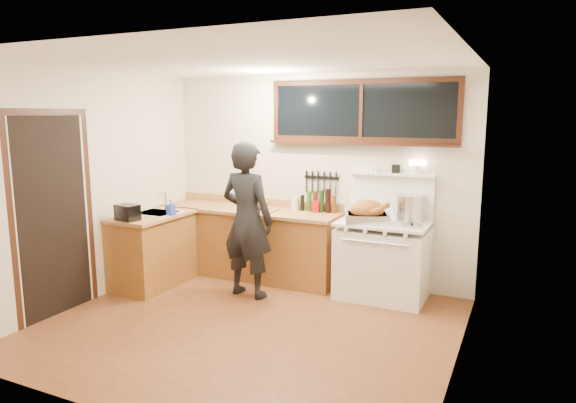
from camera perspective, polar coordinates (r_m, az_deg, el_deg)
The scene contains 20 objects.
ground_plane at distance 5.35m, azimuth -4.50°, elevation -13.75°, with size 4.00×3.50×0.02m, color #5F3019.
room_shell at distance 4.92m, azimuth -4.76°, elevation 4.25°, with size 4.10×3.60×2.65m.
counter_back at distance 6.77m, azimuth -4.36°, elevation -4.50°, with size 2.44×0.64×1.00m.
counter_left at distance 6.61m, azimuth -14.76°, elevation -5.16°, with size 0.64×1.09×0.90m.
sink_unit at distance 6.57m, azimuth -14.36°, elevation -1.70°, with size 0.50×0.45×0.37m.
vintage_stove at distance 6.07m, azimuth 10.50°, elevation -6.19°, with size 1.02×0.74×1.59m.
back_window at distance 6.24m, azimuth 8.09°, elevation 9.17°, with size 2.32×0.13×0.77m.
left_doorway at distance 5.87m, azimuth -24.60°, elevation -1.27°, with size 0.02×1.04×2.17m.
knife_strip at distance 6.47m, azimuth 3.73°, elevation 2.57°, with size 0.46×0.03×0.28m.
man at distance 5.93m, azimuth -4.57°, elevation -2.06°, with size 0.70×0.50×1.81m.
soap_bottle at distance 6.36m, azimuth -12.88°, elevation -0.66°, with size 0.10×0.10×0.19m.
toaster at distance 6.20m, azimuth -17.42°, elevation -1.18°, with size 0.29×0.23×0.18m.
cutting_board at distance 6.48m, azimuth -3.14°, elevation -0.61°, with size 0.44×0.35×0.14m.
roast_turkey at distance 5.88m, azimuth 8.83°, elevation -1.28°, with size 0.59×0.52×0.26m.
stockpot at distance 6.05m, azimuth 13.43°, elevation -0.68°, with size 0.42×0.42×0.30m.
saucepan at distance 6.21m, azimuth 12.36°, elevation -1.23°, with size 0.21×0.29×0.12m.
pot_lid at distance 5.77m, azimuth 13.62°, elevation -2.59°, with size 0.28×0.28×0.04m.
coffee_tin at distance 6.41m, azimuth 3.12°, elevation -0.55°, with size 0.10×0.08×0.14m.
pitcher at distance 6.49m, azimuth 0.72°, elevation -0.33°, with size 0.09×0.09×0.16m.
bottle_cluster at distance 6.43m, azimuth 3.30°, elevation -0.03°, with size 0.57×0.07×0.30m.
Camera 1 is at (2.45, -4.24, 2.13)m, focal length 32.00 mm.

